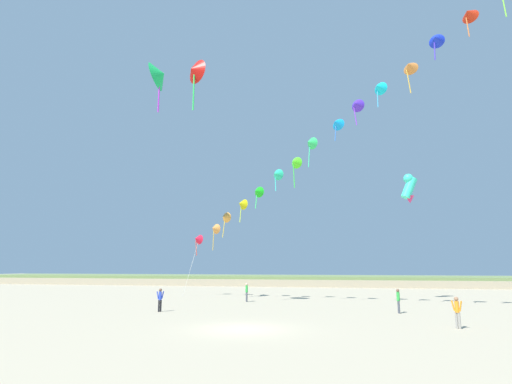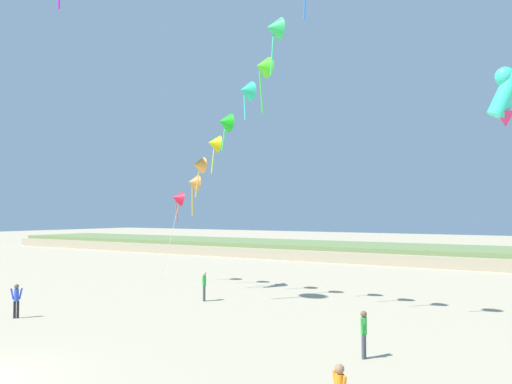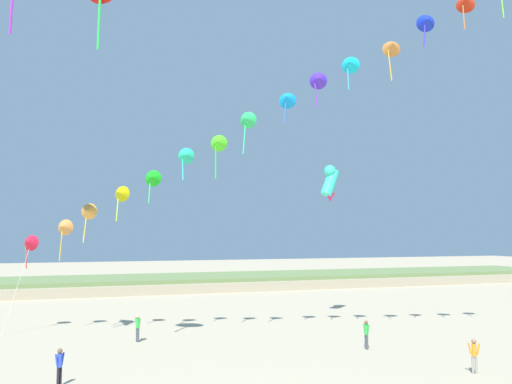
% 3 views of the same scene
% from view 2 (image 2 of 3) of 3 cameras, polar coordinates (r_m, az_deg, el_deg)
% --- Properties ---
extents(dune_ridge, '(120.00, 13.98, 1.54)m').
position_cam_2_polar(dune_ridge, '(59.83, 17.28, -6.25)').
color(dune_ridge, tan).
rests_on(dune_ridge, ground).
extents(person_near_left, '(0.44, 0.49, 1.65)m').
position_cam_2_polar(person_near_left, '(29.22, -23.91, -10.20)').
color(person_near_left, black).
rests_on(person_near_left, ground).
extents(person_near_right, '(0.34, 0.57, 1.70)m').
position_cam_2_polar(person_near_right, '(31.95, -5.48, -9.62)').
color(person_near_right, '#474C56').
rests_on(person_near_right, ground).
extents(person_far_left, '(0.23, 0.59, 1.67)m').
position_cam_2_polar(person_far_left, '(20.02, 11.28, -14.15)').
color(person_far_left, '#474C56').
rests_on(person_far_left, ground).
extents(kite_banner_string, '(29.05, 16.92, 22.37)m').
position_cam_2_polar(kite_banner_string, '(27.37, 2.47, 16.66)').
color(kite_banner_string, red).
extents(large_kite_mid_trail, '(1.90, 1.34, 2.97)m').
position_cam_2_polar(large_kite_mid_trail, '(29.73, 24.75, 9.34)').
color(large_kite_mid_trail, '#35E1B9').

